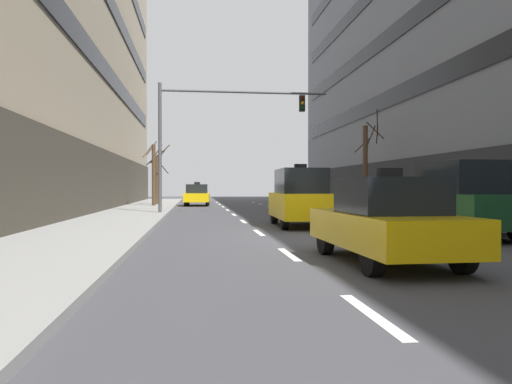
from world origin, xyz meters
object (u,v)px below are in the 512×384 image
(traffic_signal_0, at_px, (211,123))
(street_tree_2, at_px, (157,178))
(taxi_driving_0, at_px, (300,198))
(taxi_driving_2, at_px, (386,221))
(street_tree_0, at_px, (154,173))
(pedestrian_1, at_px, (376,193))
(street_tree_1, at_px, (366,164))
(car_parked_1, at_px, (461,200))
(taxi_driving_1, at_px, (197,195))

(traffic_signal_0, height_order, street_tree_2, traffic_signal_0)
(taxi_driving_0, bearing_deg, taxi_driving_2, -91.45)
(taxi_driving_0, distance_m, street_tree_0, 18.53)
(street_tree_0, relative_size, street_tree_2, 1.00)
(pedestrian_1, bearing_deg, taxi_driving_2, -110.13)
(street_tree_1, bearing_deg, street_tree_0, 154.63)
(street_tree_0, bearing_deg, pedestrian_1, -36.42)
(taxi_driving_2, relative_size, car_parked_1, 0.97)
(taxi_driving_1, distance_m, street_tree_2, 3.23)
(street_tree_1, bearing_deg, pedestrian_1, -99.35)
(taxi_driving_1, height_order, street_tree_2, street_tree_2)
(taxi_driving_2, relative_size, street_tree_0, 0.97)
(traffic_signal_0, bearing_deg, pedestrian_1, 0.46)
(car_parked_1, bearing_deg, pedestrian_1, 80.41)
(car_parked_1, bearing_deg, taxi_driving_0, 132.57)
(street_tree_0, bearing_deg, car_parked_1, -63.93)
(street_tree_0, bearing_deg, taxi_driving_0, -68.93)
(taxi_driving_0, relative_size, street_tree_0, 0.97)
(car_parked_1, relative_size, street_tree_0, 0.99)
(taxi_driving_2, bearing_deg, taxi_driving_0, 88.55)
(traffic_signal_0, bearing_deg, taxi_driving_0, -69.50)
(car_parked_1, distance_m, traffic_signal_0, 14.35)
(car_parked_1, bearing_deg, street_tree_2, 113.37)
(street_tree_0, xyz_separation_m, street_tree_1, (13.04, -6.18, 0.42))
(taxi_driving_2, distance_m, car_parked_1, 6.06)
(taxi_driving_0, bearing_deg, pedestrian_1, 53.63)
(street_tree_0, distance_m, pedestrian_1, 15.63)
(taxi_driving_1, height_order, street_tree_0, street_tree_0)
(taxi_driving_0, xyz_separation_m, pedestrian_1, (5.89, 8.00, 0.04))
(car_parked_1, distance_m, street_tree_0, 23.88)
(car_parked_1, height_order, street_tree_2, street_tree_2)
(taxi_driving_2, height_order, street_tree_0, street_tree_0)
(taxi_driving_0, xyz_separation_m, taxi_driving_2, (-0.22, -8.67, -0.24))
(taxi_driving_2, distance_m, traffic_signal_0, 17.27)
(taxi_driving_2, xyz_separation_m, pedestrian_1, (6.11, 16.67, 0.28))
(taxi_driving_2, height_order, car_parked_1, car_parked_1)
(taxi_driving_0, height_order, street_tree_0, street_tree_0)
(traffic_signal_0, relative_size, street_tree_2, 1.95)
(car_parked_1, bearing_deg, taxi_driving_2, -132.02)
(street_tree_0, height_order, pedestrian_1, street_tree_0)
(taxi_driving_0, relative_size, car_parked_1, 0.98)
(traffic_signal_0, bearing_deg, street_tree_0, 111.56)
(traffic_signal_0, xyz_separation_m, pedestrian_1, (8.85, 0.07, -3.65))
(traffic_signal_0, bearing_deg, taxi_driving_2, -80.61)
(taxi_driving_0, height_order, car_parked_1, taxi_driving_0)
(pedestrian_1, bearing_deg, traffic_signal_0, -179.54)
(taxi_driving_0, bearing_deg, car_parked_1, -47.43)
(car_parked_1, height_order, traffic_signal_0, traffic_signal_0)
(taxi_driving_1, bearing_deg, street_tree_0, -138.00)
(taxi_driving_1, distance_m, pedestrian_1, 15.29)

